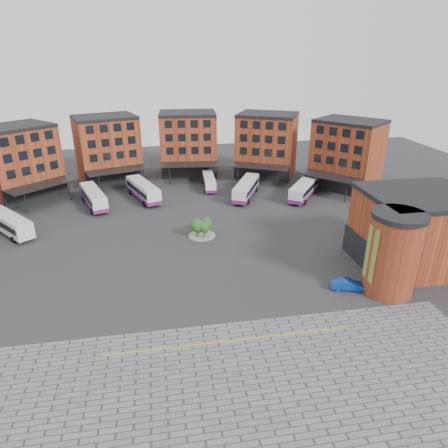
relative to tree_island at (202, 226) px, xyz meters
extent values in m
plane|color=#28282B|center=(-1.99, -11.69, -1.83)|extent=(160.00, 160.00, 0.00)
cube|color=slate|center=(0.01, -33.69, -1.82)|extent=(50.00, 22.00, 0.02)
cube|color=gold|center=(0.01, -25.69, -1.80)|extent=(26.00, 0.15, 0.02)
cube|color=#993D21|center=(-33.44, 25.24, 5.17)|extent=(16.35, 16.13, 14.00)
cube|color=black|center=(-30.20, 21.63, 0.17)|extent=(10.00, 9.07, 4.00)
cube|color=black|center=(-33.44, 25.24, 12.47)|extent=(16.55, 16.35, 0.60)
cube|color=black|center=(-30.06, 21.48, 7.37)|extent=(8.60, 7.77, 8.00)
cube|color=black|center=(-28.63, 19.89, 2.17)|extent=(12.61, 11.97, 0.25)
cylinder|color=black|center=(-30.80, 15.50, 0.17)|extent=(0.20, 0.20, 4.00)
cylinder|color=black|center=(-24.04, 21.59, 0.17)|extent=(0.20, 0.20, 4.00)
cube|color=#993D21|center=(-17.30, 34.75, 5.17)|extent=(15.55, 13.69, 14.00)
cube|color=black|center=(-15.72, 30.16, 0.17)|extent=(12.45, 4.71, 4.00)
cube|color=black|center=(-17.30, 34.75, 12.47)|extent=(15.65, 13.97, 0.60)
cube|color=black|center=(-15.65, 29.97, 7.37)|extent=(10.87, 3.87, 8.00)
cube|color=black|center=(-14.95, 27.94, 2.17)|extent=(13.72, 8.39, 0.25)
cylinder|color=black|center=(-18.67, 24.76, 0.17)|extent=(0.20, 0.20, 4.00)
cylinder|color=black|center=(-10.06, 27.72, 0.17)|extent=(0.20, 0.20, 4.00)
cube|color=#993D21|center=(1.28, 37.19, 5.17)|extent=(13.67, 10.88, 14.00)
cube|color=black|center=(0.95, 32.36, 0.17)|extent=(13.00, 1.41, 4.00)
cube|color=black|center=(1.28, 37.19, 12.47)|extent=(13.69, 11.18, 0.60)
cube|color=black|center=(0.93, 32.16, 7.37)|extent=(11.42, 0.95, 8.00)
cube|color=black|center=(0.78, 30.01, 2.17)|extent=(13.28, 5.30, 0.25)
cylinder|color=black|center=(-3.88, 28.53, 0.17)|extent=(0.20, 0.20, 4.00)
cylinder|color=black|center=(5.20, 27.90, 0.17)|extent=(0.20, 0.20, 4.00)
cube|color=#993D21|center=(19.34, 32.19, 5.17)|extent=(16.12, 14.81, 14.00)
cube|color=black|center=(17.14, 27.86, 0.17)|extent=(11.81, 6.35, 4.00)
cube|color=black|center=(19.34, 32.19, 12.47)|extent=(16.26, 15.08, 0.60)
cube|color=black|center=(17.05, 27.69, 7.37)|extent=(10.26, 5.33, 8.00)
cube|color=black|center=(16.07, 25.77, 2.17)|extent=(13.58, 9.82, 0.25)
cylinder|color=black|center=(11.20, 26.23, 0.17)|extent=(0.20, 0.20, 4.00)
cylinder|color=black|center=(19.31, 22.10, 0.17)|extent=(0.20, 0.20, 4.00)
cube|color=#993D21|center=(34.01, 20.52, 5.17)|extent=(16.02, 16.39, 14.00)
cube|color=black|center=(30.29, 17.40, 0.17)|extent=(8.74, 10.28, 4.00)
cube|color=black|center=(34.01, 20.52, 12.47)|extent=(16.25, 16.58, 0.60)
cube|color=black|center=(30.14, 17.27, 7.37)|extent=(7.47, 8.86, 8.00)
cube|color=black|center=(28.49, 15.89, 2.17)|extent=(11.73, 12.79, 0.25)
cylinder|color=black|center=(24.19, 18.22, 0.17)|extent=(0.20, 0.20, 4.00)
cylinder|color=black|center=(30.04, 11.25, 0.17)|extent=(0.20, 0.20, 4.00)
cube|color=#993D21|center=(28.01, -13.69, 3.17)|extent=(14.00, 12.00, 10.00)
cube|color=black|center=(28.01, -13.69, 8.47)|extent=(14.40, 12.40, 0.60)
cube|color=black|center=(20.91, -13.69, 0.17)|extent=(0.40, 12.00, 4.00)
cylinder|color=#993D21|center=(21.01, -19.69, 3.17)|extent=(6.00, 6.00, 10.00)
cylinder|color=black|center=(21.01, -19.69, 8.47)|extent=(6.40, 6.40, 0.60)
cube|color=orange|center=(18.11, -19.69, 3.67)|extent=(0.12, 2.20, 7.00)
cylinder|color=gray|center=(0.01, 0.31, -1.77)|extent=(4.40, 4.40, 0.12)
cylinder|color=#332114|center=(-0.79, -0.29, -1.04)|extent=(0.14, 0.14, 1.57)
sphere|color=#22561C|center=(-0.79, -0.29, 0.37)|extent=(2.19, 2.19, 2.19)
sphere|color=#22561C|center=(-0.59, -0.44, -0.10)|extent=(1.54, 1.54, 1.54)
cylinder|color=#332114|center=(0.81, 0.91, -1.13)|extent=(0.14, 0.14, 1.39)
sphere|color=#22561C|center=(0.81, 0.91, 0.11)|extent=(1.97, 1.97, 1.97)
sphere|color=#22561C|center=(1.01, 0.76, -0.30)|extent=(1.38, 1.38, 1.38)
cylinder|color=#332114|center=(0.21, -0.69, -1.10)|extent=(0.14, 0.14, 1.44)
sphere|color=#22561C|center=(0.21, -0.69, 0.20)|extent=(1.72, 1.72, 1.72)
sphere|color=#22561C|center=(0.41, -0.84, -0.24)|extent=(1.20, 1.20, 1.20)
cube|color=silver|center=(-30.96, 6.55, 0.09)|extent=(9.67, 10.82, 2.64)
cube|color=black|center=(-30.96, 6.55, 0.28)|extent=(9.11, 10.13, 1.02)
cube|color=silver|center=(-30.96, 6.55, 1.46)|extent=(9.29, 10.39, 0.13)
cylinder|color=black|center=(-32.36, 10.33, -1.29)|extent=(0.94, 1.03, 1.08)
cylinder|color=black|center=(-29.56, 2.78, -1.29)|extent=(0.94, 1.03, 1.08)
cylinder|color=black|center=(-27.49, 4.51, -1.29)|extent=(0.94, 1.03, 1.08)
cube|color=silver|center=(-18.96, 17.23, 0.11)|extent=(6.52, 12.20, 2.67)
cube|color=black|center=(-18.96, 17.23, 0.30)|extent=(6.26, 11.31, 1.03)
cube|color=silver|center=(-18.96, 17.23, 1.49)|extent=(6.26, 11.71, 0.13)
cube|color=black|center=(-20.90, 22.79, 0.35)|extent=(2.22, 0.88, 1.20)
cube|color=#741A77|center=(-18.96, 17.23, -0.85)|extent=(6.57, 12.25, 0.76)
cylinder|color=black|center=(-21.51, 20.40, -1.28)|extent=(0.67, 1.14, 1.09)
cylinder|color=black|center=(-18.94, 21.30, -1.28)|extent=(0.67, 1.14, 1.09)
cylinder|color=black|center=(-18.98, 13.17, -1.28)|extent=(0.67, 1.14, 1.09)
cylinder|color=black|center=(-16.41, 14.07, -1.28)|extent=(0.67, 1.14, 1.09)
cube|color=white|center=(-9.58, 19.69, 0.19)|extent=(7.18, 12.69, 2.79)
cube|color=black|center=(-9.58, 19.69, 0.39)|extent=(6.87, 11.78, 1.08)
cube|color=silver|center=(-9.58, 19.69, 1.64)|extent=(6.89, 12.18, 0.14)
cube|color=black|center=(-11.81, 25.42, 0.45)|extent=(2.30, 0.99, 1.25)
cube|color=#741A77|center=(-9.58, 19.69, -0.80)|extent=(7.23, 12.74, 0.80)
cylinder|color=black|center=(-12.35, 22.90, -1.26)|extent=(0.73, 1.18, 1.14)
cylinder|color=black|center=(-9.70, 23.93, -1.26)|extent=(0.73, 1.18, 1.14)
cylinder|color=black|center=(-9.45, 15.44, -1.26)|extent=(0.73, 1.18, 1.14)
cylinder|color=black|center=(-6.80, 16.47, -1.26)|extent=(0.73, 1.18, 1.14)
cube|color=white|center=(4.47, 24.42, -0.24)|extent=(2.69, 9.92, 2.19)
cube|color=black|center=(4.47, 24.42, -0.08)|extent=(2.71, 9.14, 0.85)
cube|color=silver|center=(4.47, 24.42, 0.90)|extent=(2.58, 9.52, 0.11)
cube|color=black|center=(4.69, 29.23, -0.04)|extent=(1.90, 0.21, 0.98)
cube|color=#741A77|center=(4.47, 24.42, -1.02)|extent=(2.73, 9.96, 0.63)
cylinder|color=black|center=(3.50, 27.62, -1.38)|extent=(0.31, 0.90, 0.89)
cylinder|color=black|center=(5.73, 27.51, -1.38)|extent=(0.31, 0.90, 0.89)
cylinder|color=black|center=(3.20, 21.34, -1.38)|extent=(0.31, 0.90, 0.89)
cylinder|color=black|center=(5.43, 21.23, -1.38)|extent=(0.31, 0.90, 0.89)
cube|color=white|center=(11.17, 17.30, 0.16)|extent=(7.88, 12.27, 2.74)
cube|color=black|center=(11.17, 17.30, 0.35)|extent=(7.51, 11.41, 1.06)
cube|color=silver|center=(11.17, 17.30, 1.58)|extent=(7.57, 11.78, 0.13)
cube|color=black|center=(13.81, 22.73, 0.41)|extent=(2.19, 1.15, 1.23)
cube|color=#741A77|center=(11.17, 17.30, -0.82)|extent=(7.94, 12.32, 0.78)
cylinder|color=black|center=(11.63, 21.44, -1.27)|extent=(0.79, 1.15, 1.12)
cylinder|color=black|center=(14.14, 20.22, -1.27)|extent=(0.79, 1.15, 1.12)
cylinder|color=black|center=(8.19, 14.37, -1.27)|extent=(0.79, 1.15, 1.12)
cylinder|color=black|center=(10.70, 13.15, -1.27)|extent=(0.79, 1.15, 1.12)
cube|color=white|center=(22.72, 15.00, 0.13)|extent=(9.39, 11.41, 2.70)
cube|color=black|center=(22.72, 15.00, 0.33)|extent=(8.87, 10.66, 1.05)
cube|color=silver|center=(22.72, 15.00, 1.54)|extent=(9.02, 10.95, 0.13)
cube|color=black|center=(26.25, 19.81, 0.38)|extent=(1.96, 1.48, 1.21)
cube|color=#741A77|center=(22.72, 15.00, -0.83)|extent=(9.45, 11.47, 0.77)
cylinder|color=black|center=(23.91, 18.95, -1.27)|extent=(0.92, 1.08, 1.10)
cylinder|color=black|center=(26.13, 17.32, -1.27)|extent=(0.92, 1.08, 1.10)
cylinder|color=black|center=(19.32, 12.69, -1.27)|extent=(0.92, 1.08, 1.10)
cylinder|color=black|center=(21.54, 11.06, -1.27)|extent=(0.92, 1.08, 1.10)
imported|color=#0C3AA5|center=(16.33, -18.51, -1.14)|extent=(4.41, 2.44, 1.38)
camera|label=1|loc=(-6.38, -58.37, 26.20)|focal=32.00mm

